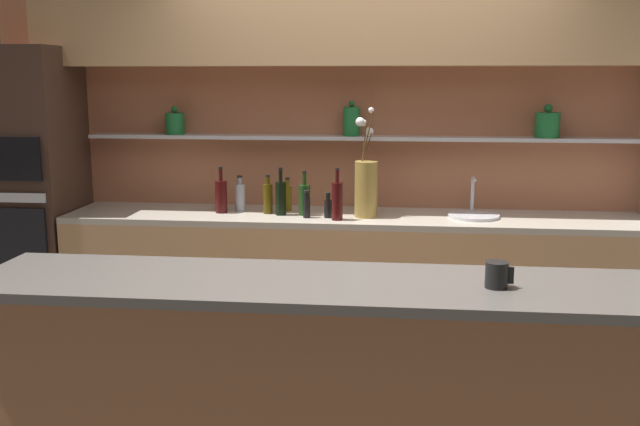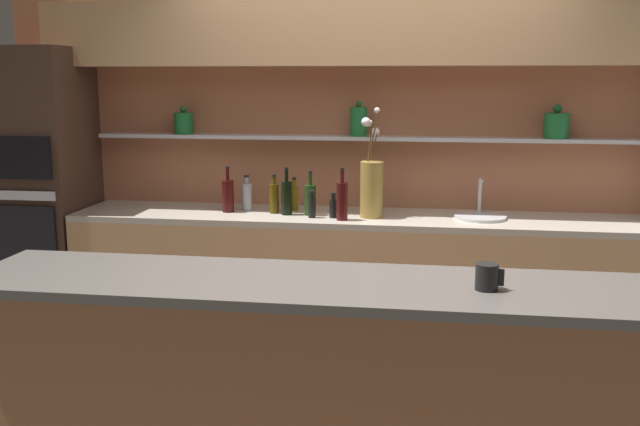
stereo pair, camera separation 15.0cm
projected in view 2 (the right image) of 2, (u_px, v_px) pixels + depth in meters
back_wall_unit at (375, 116)px, 4.82m from camera, size 5.20×0.44×2.60m
back_counter_unit at (357, 283)px, 4.75m from camera, size 3.77×0.62×0.92m
island_counter at (331, 401)px, 2.90m from camera, size 2.95×0.61×1.02m
oven_tower at (42, 194)px, 4.97m from camera, size 0.62×0.64×2.01m
flower_vase at (372, 185)px, 4.56m from camera, size 0.15×0.18×0.70m
sink_fixture at (480, 215)px, 4.56m from camera, size 0.33×0.33×0.25m
bottle_spirit_0 at (247, 196)px, 4.81m from camera, size 0.07×0.07×0.24m
bottle_sauce_1 at (333, 207)px, 4.57m from camera, size 0.05×0.05×0.16m
bottle_wine_2 at (310, 199)px, 4.65m from camera, size 0.08×0.08×0.29m
bottle_oil_3 at (274, 197)px, 4.72m from camera, size 0.06×0.06×0.26m
bottle_wine_4 at (287, 197)px, 4.66m from camera, size 0.07×0.07×0.31m
bottle_sauce_5 at (312, 206)px, 4.57m from camera, size 0.05×0.05×0.18m
bottle_oil_6 at (294, 197)px, 4.82m from camera, size 0.05×0.05×0.23m
bottle_wine_7 at (228, 195)px, 4.76m from camera, size 0.08×0.08×0.31m
bottle_wine_8 at (342, 200)px, 4.48m from camera, size 0.07×0.07×0.33m
coffee_mug at (487, 277)px, 2.68m from camera, size 0.11×0.09×0.10m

